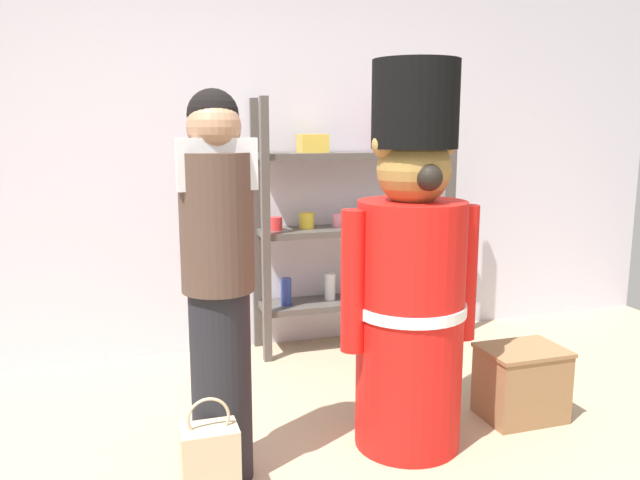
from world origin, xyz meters
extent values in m
cube|color=silver|center=(0.00, 2.20, 1.30)|extent=(6.40, 0.12, 2.60)
cube|color=#4C4742|center=(0.07, 1.83, 0.83)|extent=(0.05, 0.05, 1.65)
cube|color=#4C4742|center=(1.34, 1.83, 0.83)|extent=(0.05, 0.05, 1.65)
cube|color=#4C4742|center=(0.07, 2.13, 0.83)|extent=(0.05, 0.05, 1.65)
cube|color=#4C4742|center=(1.34, 2.13, 0.83)|extent=(0.05, 0.05, 1.65)
cube|color=#4C4742|center=(0.70, 1.98, 0.30)|extent=(1.27, 0.30, 0.04)
cube|color=#4C4742|center=(0.70, 1.98, 0.79)|extent=(1.27, 0.30, 0.04)
cube|color=#4C4742|center=(0.70, 1.98, 1.29)|extent=(1.27, 0.30, 0.04)
cylinder|color=red|center=(0.18, 1.99, 0.86)|extent=(0.08, 0.08, 0.09)
cylinder|color=yellow|center=(0.39, 2.02, 0.86)|extent=(0.10, 0.10, 0.10)
cylinder|color=pink|center=(0.60, 2.01, 0.86)|extent=(0.07, 0.07, 0.09)
cylinder|color=black|center=(0.81, 2.01, 0.86)|extent=(0.08, 0.08, 0.10)
cylinder|color=white|center=(1.02, 2.01, 0.86)|extent=(0.07, 0.07, 0.09)
cylinder|color=green|center=(1.23, 2.02, 0.85)|extent=(0.10, 0.10, 0.08)
cylinder|color=navy|center=(0.23, 1.96, 0.41)|extent=(0.07, 0.07, 0.18)
cylinder|color=silver|center=(0.55, 2.00, 0.41)|extent=(0.07, 0.07, 0.18)
cylinder|color=#596B33|center=(0.86, 1.98, 0.40)|extent=(0.08, 0.08, 0.16)
cylinder|color=#B27226|center=(1.18, 1.98, 0.43)|extent=(0.06, 0.06, 0.22)
cube|color=gold|center=(0.42, 1.98, 1.37)|extent=(0.18, 0.14, 0.12)
cube|color=#B21E2D|center=(0.99, 1.98, 1.39)|extent=(0.15, 0.12, 0.17)
cylinder|color=red|center=(0.46, 0.60, 0.57)|extent=(0.49, 0.49, 1.15)
cylinder|color=white|center=(0.46, 0.60, 0.66)|extent=(0.51, 0.51, 0.05)
sphere|color=olive|center=(0.46, 0.60, 1.29)|extent=(0.33, 0.33, 0.33)
sphere|color=olive|center=(0.32, 0.60, 1.39)|extent=(0.11, 0.11, 0.11)
sphere|color=olive|center=(0.60, 0.60, 1.39)|extent=(0.11, 0.11, 0.11)
cylinder|color=black|center=(0.46, 0.60, 1.56)|extent=(0.38, 0.38, 0.37)
cylinder|color=red|center=(0.18, 0.60, 0.80)|extent=(0.11, 0.11, 0.63)
cylinder|color=red|center=(0.73, 0.60, 0.80)|extent=(0.11, 0.11, 0.63)
sphere|color=black|center=(0.46, 0.45, 1.26)|extent=(0.11, 0.11, 0.11)
cylinder|color=black|center=(-0.41, 0.57, 0.41)|extent=(0.25, 0.25, 0.82)
cylinder|color=#4C382D|center=(-0.41, 0.57, 1.10)|extent=(0.29, 0.29, 0.55)
sphere|color=#A37556|center=(-0.41, 0.57, 1.47)|extent=(0.21, 0.21, 0.21)
cube|color=silver|center=(-0.41, 0.51, 1.33)|extent=(0.31, 0.04, 0.20)
sphere|color=black|center=(-0.41, 0.58, 1.52)|extent=(0.20, 0.20, 0.20)
cube|color=#C1AD89|center=(-0.50, 0.36, 0.17)|extent=(0.22, 0.15, 0.33)
torus|color=#C1AD89|center=(-0.50, 0.36, 0.37)|extent=(0.17, 0.01, 0.17)
cube|color=olive|center=(1.13, 0.67, 0.18)|extent=(0.40, 0.30, 0.35)
cube|color=olive|center=(1.13, 0.67, 0.36)|extent=(0.41, 0.31, 0.02)
camera|label=1|loc=(-0.77, -1.91, 1.47)|focal=35.37mm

